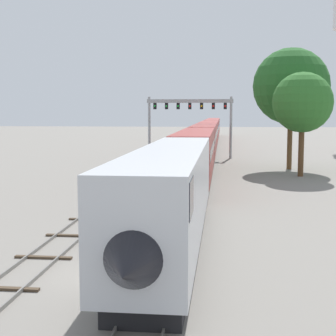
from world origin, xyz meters
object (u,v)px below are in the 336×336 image
Objects in this scene: signal_gantry at (190,113)px; trackside_tree_left at (302,103)px; passenger_train at (207,137)px; trackside_tree_mid at (291,86)px.

trackside_tree_left reaches higher than signal_gantry.
passenger_train is 10.65× the size of signal_gantry.
signal_gantry is at bearing 123.14° from trackside_tree_left.
passenger_train is 7.78m from signal_gantry.
trackside_tree_left is 0.77× the size of trackside_tree_mid.
trackside_tree_mid is at bearing 92.90° from trackside_tree_left.
signal_gantry is 22.89m from trackside_tree_left.
trackside_tree_mid is (-0.32, 6.36, 1.93)m from trackside_tree_left.
trackside_tree_left is at bearing -68.17° from passenger_train.
passenger_train is at bearing 70.75° from signal_gantry.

